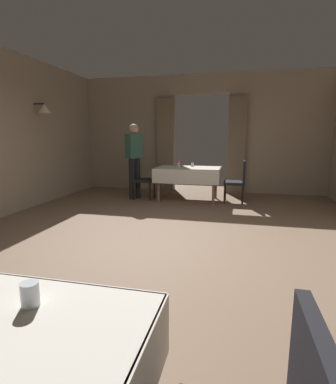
# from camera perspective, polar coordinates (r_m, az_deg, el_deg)

# --- Properties ---
(ground) EXTENTS (10.08, 10.08, 0.00)m
(ground) POSITION_cam_1_polar(r_m,az_deg,el_deg) (4.07, -1.36, -10.09)
(ground) COLOR #7A604C
(wall_back) EXTENTS (6.40, 0.27, 3.00)m
(wall_back) POSITION_cam_1_polar(r_m,az_deg,el_deg) (7.92, 6.34, 11.05)
(wall_back) COLOR gray
(wall_back) RESTS_ON ground
(dining_table_mid) EXTENTS (1.45, 0.95, 0.75)m
(dining_table_mid) POSITION_cam_1_polar(r_m,az_deg,el_deg) (6.75, 3.90, 3.88)
(dining_table_mid) COLOR #7A604C
(dining_table_mid) RESTS_ON ground
(chair_mid_left) EXTENTS (0.44, 0.44, 0.93)m
(chair_mid_left) POSITION_cam_1_polar(r_m,az_deg,el_deg) (6.97, -5.24, 2.95)
(chair_mid_left) COLOR black
(chair_mid_left) RESTS_ON ground
(chair_mid_right) EXTENTS (0.44, 0.44, 0.93)m
(chair_mid_right) POSITION_cam_1_polar(r_m,az_deg,el_deg) (6.70, 13.32, 2.40)
(chair_mid_right) COLOR black
(chair_mid_right) RESTS_ON ground
(glass_near_c) EXTENTS (0.07, 0.07, 0.10)m
(glass_near_c) POSITION_cam_1_polar(r_m,az_deg,el_deg) (1.40, -25.00, -17.40)
(glass_near_c) COLOR silver
(glass_near_c) RESTS_ON dining_table_near
(flower_vase_mid) EXTENTS (0.07, 0.07, 0.17)m
(flower_vase_mid) POSITION_cam_1_polar(r_m,az_deg,el_deg) (6.73, 2.01, 5.52)
(flower_vase_mid) COLOR silver
(flower_vase_mid) RESTS_ON dining_table_mid
(glass_mid_b) EXTENTS (0.07, 0.07, 0.08)m
(glass_mid_b) POSITION_cam_1_polar(r_m,az_deg,el_deg) (7.02, 4.70, 5.28)
(glass_mid_b) COLOR silver
(glass_mid_b) RESTS_ON dining_table_mid
(person_waiter_by_doorway) EXTENTS (0.38, 0.42, 1.72)m
(person_waiter_by_doorway) POSITION_cam_1_polar(r_m,az_deg,el_deg) (6.91, -6.50, 7.10)
(person_waiter_by_doorway) COLOR black
(person_waiter_by_doorway) RESTS_ON ground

